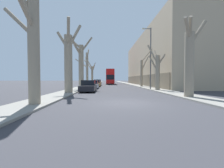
{
  "coord_description": "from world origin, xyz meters",
  "views": [
    {
      "loc": [
        -1.32,
        -9.88,
        1.59
      ],
      "look_at": [
        0.07,
        32.67,
        0.2
      ],
      "focal_mm": 24.0,
      "sensor_mm": 36.0,
      "label": 1
    }
  ],
  "objects_px": {
    "street_tree_left_2": "(81,63)",
    "double_decker_bus": "(110,76)",
    "street_tree_right_2": "(142,71)",
    "street_tree_right_0": "(190,60)",
    "parked_car_3": "(98,83)",
    "street_tree_left_4": "(92,73)",
    "street_tree_left_0": "(32,44)",
    "street_tree_right_1": "(157,69)",
    "lamp_post": "(150,56)",
    "street_tree_left_1": "(68,60)",
    "parked_car_1": "(93,85)",
    "parked_car_2": "(96,84)",
    "parked_car_0": "(88,86)",
    "street_tree_left_3": "(87,68)"
  },
  "relations": [
    {
      "from": "parked_car_0",
      "to": "parked_car_1",
      "type": "bearing_deg",
      "value": 90.0
    },
    {
      "from": "double_decker_bus",
      "to": "parked_car_3",
      "type": "xyz_separation_m",
      "value": [
        -3.3,
        -10.84,
        -1.89
      ]
    },
    {
      "from": "street_tree_left_0",
      "to": "parked_car_1",
      "type": "relative_size",
      "value": 1.82
    },
    {
      "from": "street_tree_left_3",
      "to": "parked_car_1",
      "type": "bearing_deg",
      "value": -75.4
    },
    {
      "from": "street_tree_left_2",
      "to": "street_tree_left_3",
      "type": "relative_size",
      "value": 0.98
    },
    {
      "from": "street_tree_right_2",
      "to": "double_decker_bus",
      "type": "height_order",
      "value": "street_tree_right_2"
    },
    {
      "from": "street_tree_left_3",
      "to": "street_tree_left_4",
      "type": "height_order",
      "value": "street_tree_left_3"
    },
    {
      "from": "street_tree_left_1",
      "to": "street_tree_right_0",
      "type": "relative_size",
      "value": 1.16
    },
    {
      "from": "street_tree_left_1",
      "to": "street_tree_right_0",
      "type": "bearing_deg",
      "value": -21.72
    },
    {
      "from": "street_tree_left_4",
      "to": "street_tree_right_1",
      "type": "height_order",
      "value": "street_tree_left_4"
    },
    {
      "from": "street_tree_left_0",
      "to": "street_tree_right_1",
      "type": "bearing_deg",
      "value": 45.75
    },
    {
      "from": "street_tree_right_2",
      "to": "street_tree_left_2",
      "type": "bearing_deg",
      "value": -157.06
    },
    {
      "from": "parked_car_1",
      "to": "parked_car_0",
      "type": "bearing_deg",
      "value": -90.0
    },
    {
      "from": "street_tree_left_2",
      "to": "double_decker_bus",
      "type": "height_order",
      "value": "street_tree_left_2"
    },
    {
      "from": "street_tree_left_0",
      "to": "parked_car_2",
      "type": "relative_size",
      "value": 1.66
    },
    {
      "from": "street_tree_left_2",
      "to": "street_tree_left_4",
      "type": "height_order",
      "value": "street_tree_left_2"
    },
    {
      "from": "street_tree_left_1",
      "to": "double_decker_bus",
      "type": "relative_size",
      "value": 0.66
    },
    {
      "from": "street_tree_right_1",
      "to": "parked_car_0",
      "type": "xyz_separation_m",
      "value": [
        -9.31,
        -1.29,
        -2.27
      ]
    },
    {
      "from": "street_tree_right_2",
      "to": "parked_car_1",
      "type": "distance_m",
      "value": 10.89
    },
    {
      "from": "lamp_post",
      "to": "double_decker_bus",
      "type": "bearing_deg",
      "value": 101.72
    },
    {
      "from": "street_tree_right_2",
      "to": "parked_car_3",
      "type": "height_order",
      "value": "street_tree_right_2"
    },
    {
      "from": "double_decker_bus",
      "to": "street_tree_left_1",
      "type": "bearing_deg",
      "value": -99.3
    },
    {
      "from": "street_tree_left_3",
      "to": "street_tree_right_1",
      "type": "height_order",
      "value": "street_tree_left_3"
    },
    {
      "from": "street_tree_right_1",
      "to": "parked_car_1",
      "type": "bearing_deg",
      "value": 152.64
    },
    {
      "from": "street_tree_left_2",
      "to": "street_tree_left_0",
      "type": "bearing_deg",
      "value": -89.84
    },
    {
      "from": "street_tree_left_0",
      "to": "street_tree_left_3",
      "type": "height_order",
      "value": "street_tree_left_3"
    },
    {
      "from": "street_tree_left_1",
      "to": "parked_car_1",
      "type": "relative_size",
      "value": 1.87
    },
    {
      "from": "street_tree_left_1",
      "to": "street_tree_left_2",
      "type": "xyz_separation_m",
      "value": [
        -0.12,
        8.41,
        0.56
      ]
    },
    {
      "from": "street_tree_left_0",
      "to": "street_tree_left_4",
      "type": "xyz_separation_m",
      "value": [
        0.09,
        32.99,
        -0.36
      ]
    },
    {
      "from": "street_tree_right_0",
      "to": "parked_car_1",
      "type": "height_order",
      "value": "street_tree_right_0"
    },
    {
      "from": "street_tree_left_3",
      "to": "parked_car_2",
      "type": "xyz_separation_m",
      "value": [
        2.1,
        -1.61,
        -3.5
      ]
    },
    {
      "from": "street_tree_left_2",
      "to": "parked_car_2",
      "type": "xyz_separation_m",
      "value": [
        2.02,
        6.62,
        -3.63
      ]
    },
    {
      "from": "street_tree_left_1",
      "to": "street_tree_left_4",
      "type": "relative_size",
      "value": 1.12
    },
    {
      "from": "street_tree_right_0",
      "to": "street_tree_right_1",
      "type": "height_order",
      "value": "street_tree_right_0"
    },
    {
      "from": "street_tree_left_4",
      "to": "parked_car_2",
      "type": "bearing_deg",
      "value": -79.44
    },
    {
      "from": "street_tree_left_2",
      "to": "street_tree_left_4",
      "type": "distance_m",
      "value": 16.78
    },
    {
      "from": "street_tree_right_0",
      "to": "street_tree_right_1",
      "type": "xyz_separation_m",
      "value": [
        0.03,
        8.2,
        -0.25
      ]
    },
    {
      "from": "parked_car_0",
      "to": "parked_car_1",
      "type": "relative_size",
      "value": 1.08
    },
    {
      "from": "parked_car_2",
      "to": "parked_car_3",
      "type": "distance_m",
      "value": 5.87
    },
    {
      "from": "street_tree_left_4",
      "to": "parked_car_0",
      "type": "xyz_separation_m",
      "value": [
        1.89,
        -22.7,
        -2.59
      ]
    },
    {
      "from": "street_tree_left_0",
      "to": "parked_car_1",
      "type": "bearing_deg",
      "value": 83.12
    },
    {
      "from": "street_tree_left_0",
      "to": "street_tree_left_3",
      "type": "bearing_deg",
      "value": 90.29
    },
    {
      "from": "street_tree_right_0",
      "to": "parked_car_3",
      "type": "bearing_deg",
      "value": 110.09
    },
    {
      "from": "street_tree_left_2",
      "to": "street_tree_left_4",
      "type": "relative_size",
      "value": 1.22
    },
    {
      "from": "street_tree_left_0",
      "to": "street_tree_right_1",
      "type": "relative_size",
      "value": 1.17
    },
    {
      "from": "street_tree_left_2",
      "to": "parked_car_0",
      "type": "height_order",
      "value": "street_tree_left_2"
    },
    {
      "from": "street_tree_left_3",
      "to": "parked_car_2",
      "type": "relative_size",
      "value": 1.9
    },
    {
      "from": "street_tree_left_2",
      "to": "parked_car_1",
      "type": "height_order",
      "value": "street_tree_left_2"
    },
    {
      "from": "street_tree_left_4",
      "to": "street_tree_right_2",
      "type": "relative_size",
      "value": 0.93
    },
    {
      "from": "street_tree_left_4",
      "to": "street_tree_right_2",
      "type": "distance_m",
      "value": 16.44
    }
  ]
}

